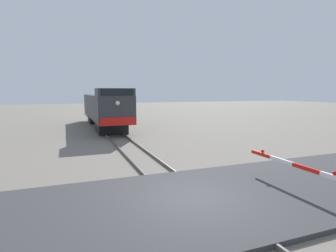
% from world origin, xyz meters
% --- Properties ---
extents(ground_plane, '(160.00, 160.00, 0.00)m').
position_xyz_m(ground_plane, '(0.00, 0.00, 0.00)').
color(ground_plane, slate).
extents(rail_track_left, '(0.08, 80.00, 0.15)m').
position_xyz_m(rail_track_left, '(-0.72, 0.00, 0.07)').
color(rail_track_left, '#59544C').
rests_on(rail_track_left, ground_plane).
extents(rail_track_right, '(0.08, 80.00, 0.15)m').
position_xyz_m(rail_track_right, '(0.72, 0.00, 0.07)').
color(rail_track_right, '#59544C').
rests_on(rail_track_right, ground_plane).
extents(road_surface, '(36.00, 6.20, 0.16)m').
position_xyz_m(road_surface, '(0.00, 0.00, 0.08)').
color(road_surface, '#38383A').
rests_on(road_surface, ground_plane).
extents(locomotive, '(3.01, 15.69, 4.01)m').
position_xyz_m(locomotive, '(0.00, 20.87, 2.04)').
color(locomotive, black).
rests_on(locomotive, ground_plane).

